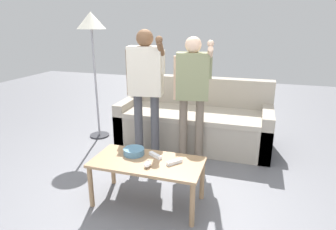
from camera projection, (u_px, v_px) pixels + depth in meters
name	position (u px, v px, depth m)	size (l,w,h in m)	color
ground_plane	(160.00, 191.00, 2.91)	(12.00, 12.00, 0.00)	slate
couch	(195.00, 122.00, 4.01)	(2.01, 0.87, 0.87)	#9E9384
coffee_table	(147.00, 167.00, 2.63)	(1.00, 0.49, 0.42)	#997551
snack_bowl	(134.00, 151.00, 2.73)	(0.19, 0.19, 0.06)	teal
game_remote_nunchuk	(148.00, 164.00, 2.50)	(0.06, 0.09, 0.05)	white
floor_lamp	(91.00, 28.00, 3.86)	(0.38, 0.38, 1.74)	#2D2D33
player_center	(192.00, 86.00, 3.31)	(0.46, 0.28, 1.46)	#756656
player_left	(146.00, 81.00, 3.34)	(0.48, 0.31, 1.54)	#47474C
game_remote_wand_near	(155.00, 155.00, 2.69)	(0.15, 0.11, 0.03)	white
game_remote_wand_far	(174.00, 162.00, 2.56)	(0.12, 0.14, 0.03)	white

